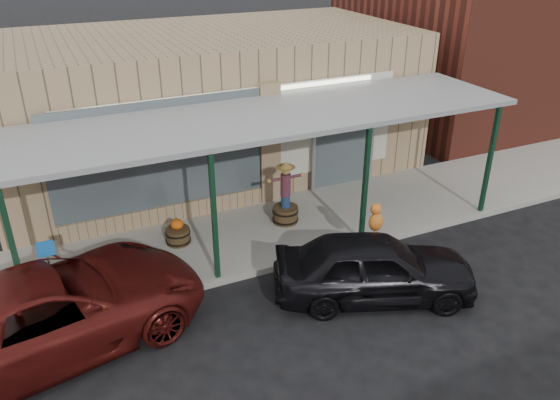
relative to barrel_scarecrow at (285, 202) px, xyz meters
name	(u,v)px	position (x,y,z in m)	size (l,w,h in m)	color
ground	(341,318)	(-0.55, -3.75, -0.70)	(120.00, 120.00, 0.00)	black
sidewalk	(268,231)	(-0.55, -0.15, -0.63)	(40.00, 3.20, 0.15)	gray
storefront	(207,104)	(-0.55, 4.41, 1.39)	(12.00, 6.25, 4.20)	#907858
awning	(267,119)	(-0.55, -0.19, 2.31)	(12.00, 3.00, 3.04)	slate
block_buildings_near	(255,36)	(1.45, 5.45, 3.06)	(61.00, 8.00, 8.00)	maroon
barrel_scarecrow	(285,202)	(0.00, 0.00, 0.00)	(0.99, 0.64, 1.64)	#47361C
barrel_pumpkin	(178,234)	(-2.75, 0.12, -0.32)	(0.74, 0.74, 0.67)	#47361C
handicap_sign	(50,266)	(-5.55, -1.35, 0.44)	(0.32, 0.04, 1.54)	gray
parked_sedan	(374,267)	(0.42, -3.36, -0.01)	(4.39, 3.01, 1.59)	black
car_maroon	(49,311)	(-5.68, -2.25, 0.07)	(2.59, 5.61, 1.56)	#521310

